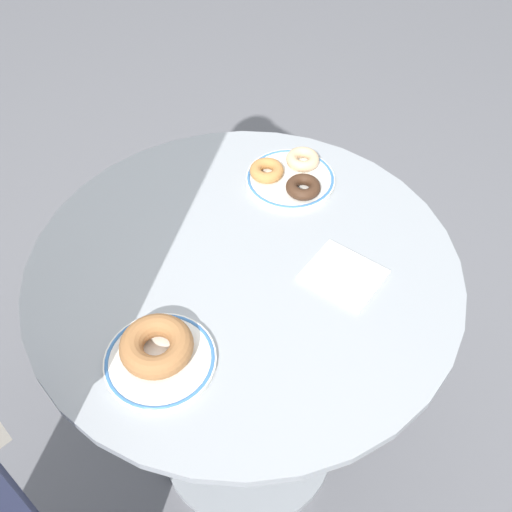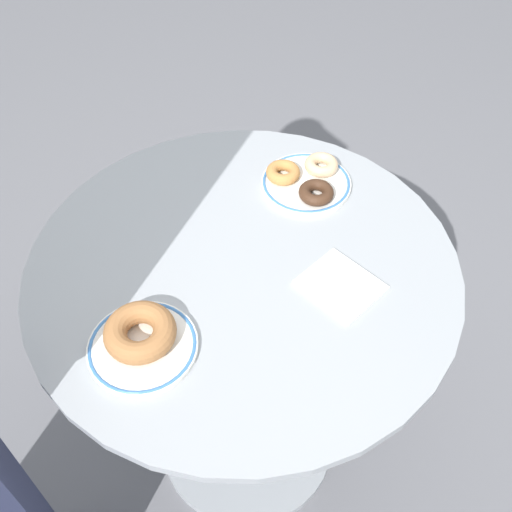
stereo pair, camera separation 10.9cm
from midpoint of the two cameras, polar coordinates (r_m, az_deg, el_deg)
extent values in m
cube|color=slate|center=(1.73, 1.05, -17.19)|extent=(7.00, 7.00, 0.02)
cylinder|color=#999EA3|center=(1.10, 1.59, -1.18)|extent=(0.79, 0.79, 0.02)
cylinder|color=#999EA3|center=(1.39, 1.27, -10.72)|extent=(0.06, 0.06, 0.70)
cylinder|color=#999EA3|center=(1.71, 1.06, -16.88)|extent=(0.46, 0.46, 0.03)
cylinder|color=white|center=(0.99, -7.67, -8.57)|extent=(0.18, 0.18, 0.01)
torus|color=#3D75BC|center=(0.99, -7.69, -8.47)|extent=(0.17, 0.17, 0.01)
cylinder|color=white|center=(1.24, 7.27, 6.64)|extent=(0.18, 0.18, 0.01)
torus|color=#3D75BC|center=(1.24, 7.28, 6.75)|extent=(0.18, 0.18, 0.01)
torus|color=#A36B3D|center=(0.97, -7.73, -7.31)|extent=(0.16, 0.16, 0.04)
torus|color=#E0B789|center=(1.26, 8.66, 8.36)|extent=(0.10, 0.10, 0.02)
torus|color=#BC7F42|center=(1.23, 5.11, 7.72)|extent=(0.09, 0.09, 0.02)
torus|color=#422819|center=(1.20, 8.31, 5.79)|extent=(0.09, 0.09, 0.02)
cube|color=white|center=(1.07, 10.87, -2.87)|extent=(0.12, 0.14, 0.01)
camera|label=1|loc=(0.05, -87.13, 3.26)|focal=42.48mm
camera|label=2|loc=(0.05, 92.87, -3.26)|focal=42.48mm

